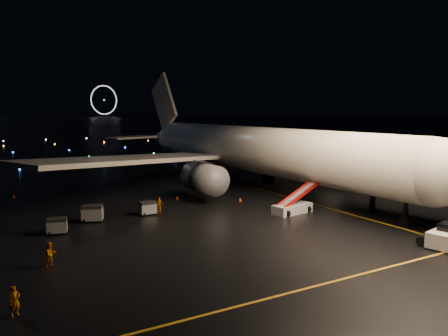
{
  "coord_description": "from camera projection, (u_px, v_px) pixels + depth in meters",
  "views": [
    {
      "loc": [
        -23.97,
        -30.98,
        11.62
      ],
      "look_at": [
        0.55,
        12.0,
        5.0
      ],
      "focal_mm": 35.0,
      "sensor_mm": 36.0,
      "label": 1
    }
  ],
  "objects": [
    {
      "name": "belt_loader",
      "position": [
        292.0,
        198.0,
        49.11
      ],
      "size": [
        7.23,
        2.92,
        3.41
      ],
      "primitive_type": null,
      "rotation": [
        0.0,
        0.0,
        0.15
      ],
      "color": "silver",
      "rests_on": "ground"
    },
    {
      "name": "baggage_cart_0",
      "position": [
        147.0,
        208.0,
        48.51
      ],
      "size": [
        1.82,
        1.31,
        1.51
      ],
      "primitive_type": "cube",
      "rotation": [
        0.0,
        0.0,
        0.04
      ],
      "color": "gray",
      "rests_on": "ground"
    },
    {
      "name": "lane_centre",
      "position": [
        287.0,
        197.0,
        58.79
      ],
      "size": [
        0.25,
        80.0,
        0.02
      ],
      "primitive_type": "cube",
      "color": "gold",
      "rests_on": "ground"
    },
    {
      "name": "crew_a",
      "position": [
        15.0,
        301.0,
        24.66
      ],
      "size": [
        0.77,
        0.66,
        1.78
      ],
      "primitive_type": "imported",
      "rotation": [
        0.0,
        0.0,
        0.42
      ],
      "color": "orange",
      "rests_on": "ground"
    },
    {
      "name": "ground",
      "position": [
        15.0,
        127.0,
        298.26
      ],
      "size": [
        2000.0,
        2000.0,
        0.0
      ],
      "primitive_type": "plane",
      "color": "black",
      "rests_on": "ground"
    },
    {
      "name": "airliner",
      "position": [
        240.0,
        124.0,
        66.85
      ],
      "size": [
        70.63,
        67.47,
        19.0
      ],
      "primitive_type": null,
      "rotation": [
        0.0,
        0.0,
        0.06
      ],
      "color": "silver",
      "rests_on": "ground"
    },
    {
      "name": "taxiway_lights",
      "position": [
        68.0,
        148.0,
        131.22
      ],
      "size": [
        164.0,
        92.0,
        0.36
      ],
      "primitive_type": null,
      "color": "black",
      "rests_on": "ground"
    },
    {
      "name": "baggage_cart_2",
      "position": [
        93.0,
        213.0,
        45.52
      ],
      "size": [
        2.46,
        2.12,
        1.76
      ],
      "primitive_type": "cube",
      "rotation": [
        0.0,
        0.0,
        -0.39
      ],
      "color": "gray",
      "rests_on": "ground"
    },
    {
      "name": "crew_c",
      "position": [
        159.0,
        205.0,
        49.93
      ],
      "size": [
        1.02,
        0.97,
        1.7
      ],
      "primitive_type": "imported",
      "rotation": [
        0.0,
        0.0,
        -0.73
      ],
      "color": "orange",
      "rests_on": "ground"
    },
    {
      "name": "baggage_cart_1",
      "position": [
        57.0,
        226.0,
        41.06
      ],
      "size": [
        2.03,
        1.63,
        1.52
      ],
      "primitive_type": "cube",
      "rotation": [
        0.0,
        0.0,
        -0.23
      ],
      "color": "gray",
      "rests_on": "ground"
    },
    {
      "name": "safety_cone_0",
      "position": [
        240.0,
        199.0,
        55.98
      ],
      "size": [
        0.53,
        0.53,
        0.46
      ],
      "primitive_type": "cone",
      "rotation": [
        0.0,
        0.0,
        -0.4
      ],
      "color": "#ED4204",
      "rests_on": "ground"
    },
    {
      "name": "ferris_wheel",
      "position": [
        104.0,
        101.0,
        739.89
      ],
      "size": [
        49.33,
        16.8,
        52.0
      ],
      "primitive_type": null,
      "rotation": [
        0.0,
        0.0,
        0.26
      ],
      "color": "black",
      "rests_on": "ground"
    },
    {
      "name": "lane_cross",
      "position": [
        316.0,
        286.0,
        28.92
      ],
      "size": [
        60.0,
        0.25,
        0.02
      ],
      "primitive_type": "cube",
      "color": "gold",
      "rests_on": "ground"
    },
    {
      "name": "crew_b",
      "position": [
        51.0,
        254.0,
        32.51
      ],
      "size": [
        1.11,
        1.01,
        1.85
      ],
      "primitive_type": "imported",
      "rotation": [
        0.0,
        0.0,
        0.44
      ],
      "color": "orange",
      "rests_on": "ground"
    },
    {
      "name": "pushback_tug",
      "position": [
        448.0,
        235.0,
        37.23
      ],
      "size": [
        4.65,
        3.14,
        2.03
      ],
      "primitive_type": "cube",
      "rotation": [
        0.0,
        0.0,
        0.23
      ],
      "color": "silver",
      "rests_on": "ground"
    },
    {
      "name": "safety_cone_3",
      "position": [
        14.0,
        196.0,
        58.07
      ],
      "size": [
        0.64,
        0.64,
        0.56
      ],
      "primitive_type": "cone",
      "rotation": [
        0.0,
        0.0,
        -0.41
      ],
      "color": "#ED4204",
      "rests_on": "ground"
    },
    {
      "name": "safety_cone_2",
      "position": [
        177.0,
        198.0,
        56.88
      ],
      "size": [
        0.51,
        0.51,
        0.5
      ],
      "primitive_type": "cone",
      "rotation": [
        0.0,
        0.0,
        0.18
      ],
      "color": "#ED4204",
      "rests_on": "ground"
    },
    {
      "name": "safety_cone_1",
      "position": [
        206.0,
        187.0,
        64.46
      ],
      "size": [
        0.53,
        0.53,
        0.49
      ],
      "primitive_type": "cone",
      "rotation": [
        0.0,
        0.0,
        0.27
      ],
      "color": "#ED4204",
      "rests_on": "ground"
    }
  ]
}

